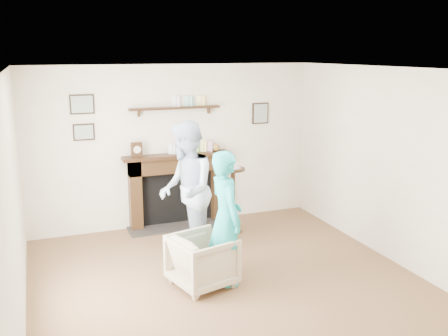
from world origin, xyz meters
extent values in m
plane|color=brown|center=(0.00, 0.00, 0.00)|extent=(5.00, 5.00, 0.00)
cube|color=beige|center=(0.00, 2.50, 1.25)|extent=(4.50, 0.04, 2.50)
cube|color=beige|center=(-2.25, 0.00, 1.25)|extent=(0.04, 5.00, 2.50)
cube|color=beige|center=(2.25, 0.00, 1.25)|extent=(0.04, 5.00, 2.50)
cube|color=white|center=(0.00, 0.00, 2.50)|extent=(4.50, 5.00, 0.04)
cube|color=black|center=(-0.66, 2.40, 0.55)|extent=(0.18, 0.20, 1.10)
cube|color=black|center=(0.66, 2.40, 0.55)|extent=(0.18, 0.20, 1.10)
cube|color=black|center=(0.00, 2.40, 0.98)|extent=(1.50, 0.20, 0.24)
cube|color=black|center=(0.00, 2.47, 0.43)|extent=(1.14, 0.06, 0.86)
cube|color=#2C2927|center=(0.00, 2.28, 0.01)|extent=(1.60, 0.44, 0.03)
cube|color=black|center=(0.00, 2.37, 1.12)|extent=(1.68, 0.26, 0.05)
cube|color=black|center=(0.00, 2.42, 1.85)|extent=(1.40, 0.15, 0.03)
cube|color=black|center=(-1.35, 2.48, 1.95)|extent=(0.34, 0.03, 0.28)
cube|color=black|center=(-1.35, 2.48, 1.55)|extent=(0.30, 0.03, 0.24)
cube|color=black|center=(1.45, 2.48, 1.70)|extent=(0.28, 0.03, 0.34)
cube|color=black|center=(-0.62, 2.37, 1.26)|extent=(0.16, 0.09, 0.22)
cylinder|color=beige|center=(-0.62, 2.32, 1.27)|extent=(0.11, 0.01, 0.11)
sphere|color=green|center=(0.64, 2.37, 1.21)|extent=(0.12, 0.12, 0.12)
imported|color=tan|center=(-0.30, 0.26, 0.00)|extent=(0.83, 0.81, 0.62)
imported|color=silver|center=(-0.22, 1.16, 0.00)|extent=(0.88, 1.02, 1.83)
imported|color=teal|center=(-0.01, 0.27, 0.00)|extent=(0.39, 0.59, 1.59)
cylinder|color=black|center=(0.70, 1.80, 0.01)|extent=(0.29, 0.29, 0.02)
cylinder|color=black|center=(0.70, 1.80, 0.49)|extent=(0.06, 0.06, 0.94)
cylinder|color=black|center=(0.70, 1.80, 0.98)|extent=(0.36, 0.36, 0.03)
cylinder|color=silver|center=(0.70, 1.80, 1.00)|extent=(0.24, 0.24, 0.01)
cylinder|color=silver|center=(0.70, 1.80, 1.03)|extent=(0.19, 0.19, 0.07)
cylinder|color=beige|center=(0.70, 1.80, 1.09)|extent=(0.01, 0.01, 0.05)
sphere|color=orange|center=(0.70, 1.80, 1.13)|extent=(0.02, 0.02, 0.02)
camera|label=1|loc=(-2.00, -4.88, 2.69)|focal=40.00mm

